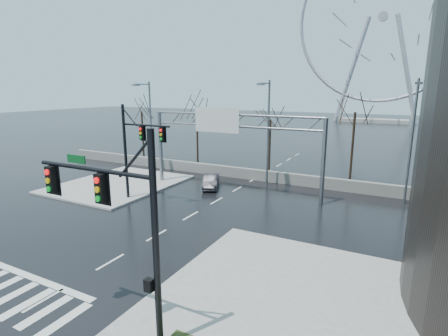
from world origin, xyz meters
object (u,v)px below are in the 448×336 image
Objects in this scene: signal_mast_far at (135,144)px; sign_gantry at (229,135)px; signal_mast_near at (123,216)px; car at (211,181)px; ferris_wheel at (383,24)px.

signal_mast_far reaches higher than sign_gantry.
signal_mast_near is 1.00× the size of signal_mast_far.
signal_mast_near is 19.79m from sign_gantry.
ferris_wheel is at bearing 60.25° from car.
signal_mast_near is 21.19m from car.
signal_mast_far is at bearing 130.26° from signal_mast_near.
ferris_wheel reaches higher than signal_mast_far.
signal_mast_near is 17.03m from signal_mast_far.
sign_gantry is at bearing 47.53° from signal_mast_far.
sign_gantry is 5.00m from car.
sign_gantry reaches higher than car.
ferris_wheel reaches higher than sign_gantry.
car is (-2.05, 0.34, -4.55)m from sign_gantry.
car is (-7.42, -79.70, -25.51)m from ferris_wheel.
ferris_wheel is (5.38, 80.04, 20.95)m from sign_gantry.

